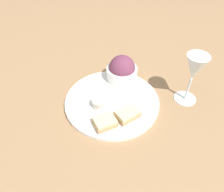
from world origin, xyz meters
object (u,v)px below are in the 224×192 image
at_px(sauce_ramekin, 99,103).
at_px(cheese_toast_near, 127,114).
at_px(cheese_toast_far, 105,122).
at_px(wine_glass, 194,70).
at_px(salad_bowl, 122,70).

bearing_deg(sauce_ramekin, cheese_toast_near, -78.26).
xyz_separation_m(cheese_toast_near, cheese_toast_far, (-0.07, 0.03, -0.00)).
distance_m(sauce_ramekin, cheese_toast_far, 0.08).
xyz_separation_m(sauce_ramekin, cheese_toast_far, (-0.05, -0.07, -0.00)).
height_order(cheese_toast_far, wine_glass, wine_glass).
distance_m(sauce_ramekin, cheese_toast_near, 0.10).
height_order(salad_bowl, cheese_toast_far, salad_bowl).
bearing_deg(cheese_toast_near, salad_bowl, 42.65).
bearing_deg(wine_glass, salad_bowl, 105.23).
relative_size(sauce_ramekin, cheese_toast_far, 0.56).
height_order(cheese_toast_near, cheese_toast_far, same).
height_order(salad_bowl, cheese_toast_near, salad_bowl).
bearing_deg(wine_glass, cheese_toast_near, 153.29).
xyz_separation_m(salad_bowl, sauce_ramekin, (-0.16, -0.03, -0.02)).
distance_m(salad_bowl, cheese_toast_near, 0.20).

